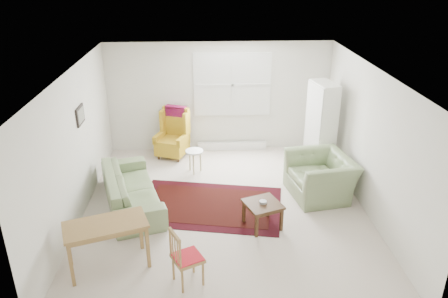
{
  "coord_description": "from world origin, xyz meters",
  "views": [
    {
      "loc": [
        -0.33,
        -6.74,
        4.14
      ],
      "look_at": [
        0.0,
        0.3,
        1.05
      ],
      "focal_mm": 35.0,
      "sensor_mm": 36.0,
      "label": 1
    }
  ],
  "objects_px": {
    "wingback_chair": "(172,133)",
    "desk": "(108,245)",
    "coffee_table": "(262,215)",
    "cabinet": "(321,126)",
    "armchair": "(321,173)",
    "sofa": "(131,183)",
    "stool": "(195,161)",
    "desk_chair": "(188,257)"
  },
  "relations": [
    {
      "from": "coffee_table",
      "to": "cabinet",
      "type": "height_order",
      "value": "cabinet"
    },
    {
      "from": "coffee_table",
      "to": "cabinet",
      "type": "relative_size",
      "value": 0.3
    },
    {
      "from": "coffee_table",
      "to": "desk",
      "type": "distance_m",
      "value": 2.53
    },
    {
      "from": "coffee_table",
      "to": "desk",
      "type": "height_order",
      "value": "desk"
    },
    {
      "from": "wingback_chair",
      "to": "cabinet",
      "type": "xyz_separation_m",
      "value": [
        3.17,
        -0.64,
        0.37
      ]
    },
    {
      "from": "stool",
      "to": "cabinet",
      "type": "relative_size",
      "value": 0.27
    },
    {
      "from": "stool",
      "to": "wingback_chair",
      "type": "bearing_deg",
      "value": 122.46
    },
    {
      "from": "armchair",
      "to": "desk",
      "type": "xyz_separation_m",
      "value": [
        -3.57,
        -1.93,
        -0.11
      ]
    },
    {
      "from": "coffee_table",
      "to": "cabinet",
      "type": "xyz_separation_m",
      "value": [
        1.5,
        2.26,
        0.7
      ]
    },
    {
      "from": "cabinet",
      "to": "sofa",
      "type": "bearing_deg",
      "value": -170.38
    },
    {
      "from": "wingback_chair",
      "to": "desk",
      "type": "distance_m",
      "value": 3.89
    },
    {
      "from": "wingback_chair",
      "to": "coffee_table",
      "type": "xyz_separation_m",
      "value": [
        1.67,
        -2.91,
        -0.33
      ]
    },
    {
      "from": "cabinet",
      "to": "desk_chair",
      "type": "xyz_separation_m",
      "value": [
        -2.7,
        -3.59,
        -0.49
      ]
    },
    {
      "from": "stool",
      "to": "desk_chair",
      "type": "xyz_separation_m",
      "value": [
        -0.04,
        -3.42,
        0.18
      ]
    },
    {
      "from": "cabinet",
      "to": "desk",
      "type": "bearing_deg",
      "value": -151.62
    },
    {
      "from": "sofa",
      "to": "wingback_chair",
      "type": "relative_size",
      "value": 1.96
    },
    {
      "from": "armchair",
      "to": "stool",
      "type": "bearing_deg",
      "value": -124.6
    },
    {
      "from": "desk",
      "to": "cabinet",
      "type": "bearing_deg",
      "value": 39.53
    },
    {
      "from": "wingback_chair",
      "to": "coffee_table",
      "type": "height_order",
      "value": "wingback_chair"
    },
    {
      "from": "sofa",
      "to": "coffee_table",
      "type": "xyz_separation_m",
      "value": [
        2.28,
        -0.83,
        -0.22
      ]
    },
    {
      "from": "armchair",
      "to": "coffee_table",
      "type": "height_order",
      "value": "armchair"
    },
    {
      "from": "desk_chair",
      "to": "armchair",
      "type": "bearing_deg",
      "value": -72.09
    },
    {
      "from": "desk",
      "to": "sofa",
      "type": "bearing_deg",
      "value": 87.5
    },
    {
      "from": "sofa",
      "to": "armchair",
      "type": "xyz_separation_m",
      "value": [
        3.49,
        0.19,
        0.03
      ]
    },
    {
      "from": "armchair",
      "to": "cabinet",
      "type": "bearing_deg",
      "value": 156.94
    },
    {
      "from": "armchair",
      "to": "desk_chair",
      "type": "bearing_deg",
      "value": -55.99
    },
    {
      "from": "armchair",
      "to": "desk_chair",
      "type": "height_order",
      "value": "armchair"
    },
    {
      "from": "sofa",
      "to": "armchair",
      "type": "distance_m",
      "value": 3.5
    },
    {
      "from": "sofa",
      "to": "desk_chair",
      "type": "xyz_separation_m",
      "value": [
        1.08,
        -2.16,
        -0.01
      ]
    },
    {
      "from": "cabinet",
      "to": "wingback_chair",
      "type": "bearing_deg",
      "value": 157.38
    },
    {
      "from": "armchair",
      "to": "wingback_chair",
      "type": "xyz_separation_m",
      "value": [
        -2.89,
        1.89,
        0.09
      ]
    },
    {
      "from": "stool",
      "to": "desk_chair",
      "type": "bearing_deg",
      "value": -90.69
    },
    {
      "from": "sofa",
      "to": "desk",
      "type": "xyz_separation_m",
      "value": [
        -0.08,
        -1.75,
        -0.08
      ]
    },
    {
      "from": "sofa",
      "to": "armchair",
      "type": "bearing_deg",
      "value": -103.85
    },
    {
      "from": "sofa",
      "to": "wingback_chair",
      "type": "bearing_deg",
      "value": -33.11
    },
    {
      "from": "armchair",
      "to": "desk",
      "type": "height_order",
      "value": "armchair"
    },
    {
      "from": "stool",
      "to": "cabinet",
      "type": "height_order",
      "value": "cabinet"
    },
    {
      "from": "armchair",
      "to": "coffee_table",
      "type": "relative_size",
      "value": 2.18
    },
    {
      "from": "armchair",
      "to": "desk",
      "type": "bearing_deg",
      "value": -71.73
    },
    {
      "from": "sofa",
      "to": "wingback_chair",
      "type": "height_order",
      "value": "wingback_chair"
    },
    {
      "from": "armchair",
      "to": "wingback_chair",
      "type": "bearing_deg",
      "value": -133.38
    },
    {
      "from": "cabinet",
      "to": "desk",
      "type": "relative_size",
      "value": 1.61
    }
  ]
}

